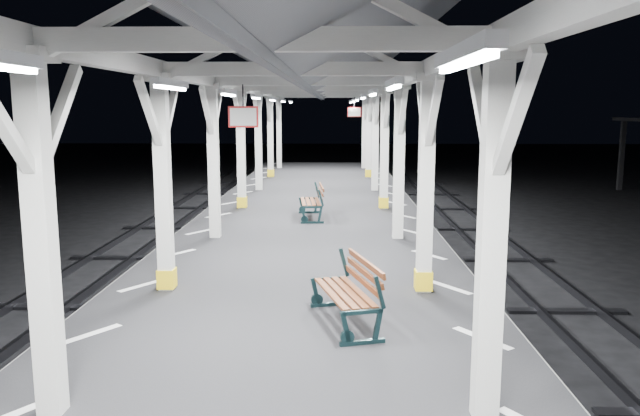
{
  "coord_description": "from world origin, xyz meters",
  "views": [
    {
      "loc": [
        0.62,
        -7.38,
        3.81
      ],
      "look_at": [
        0.38,
        2.64,
        2.2
      ],
      "focal_mm": 35.0,
      "sensor_mm": 36.0,
      "label": 1
    }
  ],
  "objects": [
    {
      "name": "ground",
      "position": [
        0.0,
        0.0,
        0.0
      ],
      "size": [
        120.0,
        120.0,
        0.0
      ],
      "primitive_type": "plane",
      "color": "black",
      "rests_on": "ground"
    },
    {
      "name": "platform",
      "position": [
        0.0,
        0.0,
        0.5
      ],
      "size": [
        6.0,
        50.0,
        1.0
      ],
      "primitive_type": "cube",
      "color": "black",
      "rests_on": "ground"
    },
    {
      "name": "canopy",
      "position": [
        0.0,
        -0.02,
        4.56
      ],
      "size": [
        5.4,
        49.0,
        4.65
      ],
      "color": "silver",
      "rests_on": "platform"
    },
    {
      "name": "hazard_stripes_left",
      "position": [
        -2.45,
        0.0,
        1.0
      ],
      "size": [
        1.0,
        48.0,
        0.01
      ],
      "primitive_type": "cube",
      "color": "silver",
      "rests_on": "platform"
    },
    {
      "name": "bench_far",
      "position": [
        0.1,
        8.44,
        1.46
      ],
      "size": [
        0.73,
        1.63,
        0.86
      ],
      "rotation": [
        0.0,
        0.0,
        0.09
      ],
      "color": "black",
      "rests_on": "platform"
    },
    {
      "name": "hazard_stripes_right",
      "position": [
        2.45,
        0.0,
        1.0
      ],
      "size": [
        1.0,
        48.0,
        0.01
      ],
      "primitive_type": "cube",
      "color": "silver",
      "rests_on": "platform"
    },
    {
      "name": "bench_mid",
      "position": [
        0.85,
        0.52,
        1.45
      ],
      "size": [
        0.97,
        1.67,
        0.85
      ],
      "rotation": [
        0.0,
        0.0,
        0.27
      ],
      "color": "black",
      "rests_on": "platform"
    }
  ]
}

